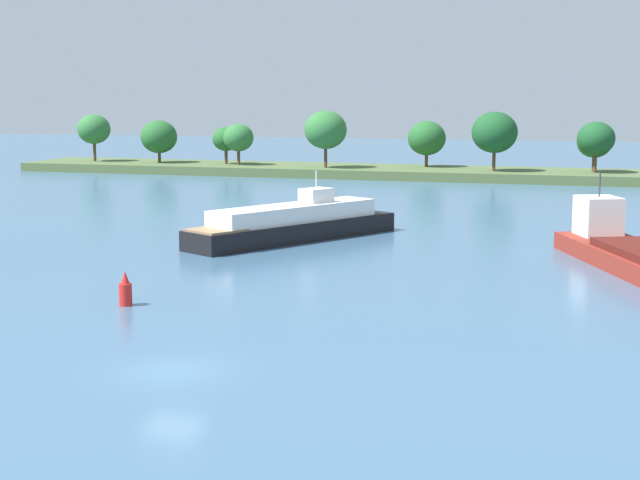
# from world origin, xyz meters

# --- Properties ---
(ground_plane) EXTENTS (400.00, 400.00, 0.00)m
(ground_plane) POSITION_xyz_m (0.00, 0.00, 0.00)
(ground_plane) COLOR #3D607F
(treeline_island) EXTENTS (87.59, 13.59, 8.95)m
(treeline_island) POSITION_xyz_m (-19.60, 93.76, 2.69)
(treeline_island) COLOR #4C6038
(treeline_island) RESTS_ON ground
(white_riverboat) EXTENTS (12.65, 18.58, 5.28)m
(white_riverboat) POSITION_xyz_m (-6.33, 35.45, 1.31)
(white_riverboat) COLOR black
(white_riverboat) RESTS_ON ground
(channel_buoy_red) EXTENTS (0.70, 0.70, 1.90)m
(channel_buoy_red) POSITION_xyz_m (-7.77, 10.67, 0.81)
(channel_buoy_red) COLOR red
(channel_buoy_red) RESTS_ON ground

